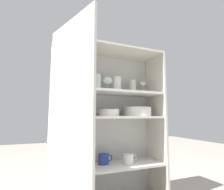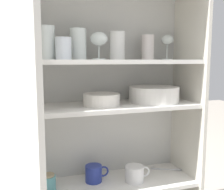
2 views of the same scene
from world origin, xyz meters
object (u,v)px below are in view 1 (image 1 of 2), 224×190
coffee_mug_primary (104,159)px  storage_jar (77,163)px  mixing_bowl_large (109,112)px  plate_stack_white (137,112)px

coffee_mug_primary → storage_jar: coffee_mug_primary is taller
mixing_bowl_large → storage_jar: (-0.26, 0.03, -0.40)m
plate_stack_white → coffee_mug_primary: size_ratio=2.06×
mixing_bowl_large → plate_stack_white: bearing=2.6°
coffee_mug_primary → storage_jar: size_ratio=1.55×
plate_stack_white → storage_jar: bearing=177.7°
plate_stack_white → coffee_mug_primary: (-0.31, 0.04, -0.40)m
mixing_bowl_large → coffee_mug_primary: size_ratio=1.42×
mixing_bowl_large → coffee_mug_primary: (-0.03, 0.06, -0.39)m
plate_stack_white → coffee_mug_primary: plate_stack_white is taller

